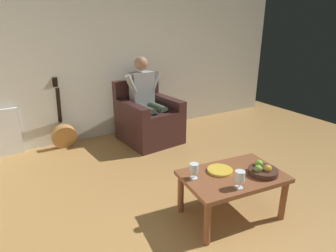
{
  "coord_description": "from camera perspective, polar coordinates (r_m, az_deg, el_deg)",
  "views": [
    {
      "loc": [
        1.44,
        1.25,
        1.73
      ],
      "look_at": [
        -0.19,
        -1.56,
        0.56
      ],
      "focal_mm": 30.73,
      "sensor_mm": 36.0,
      "label": 1
    }
  ],
  "objects": [
    {
      "name": "wall_back",
      "position": [
        4.57,
        -12.08,
        15.09
      ],
      "size": [
        6.49,
        0.06,
        2.78
      ],
      "primitive_type": "cube",
      "color": "silver",
      "rests_on": "ground"
    },
    {
      "name": "armchair",
      "position": [
        4.42,
        -3.97,
        1.18
      ],
      "size": [
        0.85,
        0.92,
        0.91
      ],
      "rotation": [
        0.0,
        0.0,
        0.1
      ],
      "color": "#381D1C",
      "rests_on": "ground"
    },
    {
      "name": "person_seated",
      "position": [
        4.34,
        -4.24,
        5.67
      ],
      "size": [
        0.62,
        0.64,
        1.27
      ],
      "rotation": [
        0.0,
        0.0,
        0.1
      ],
      "color": "#9A9B9A",
      "rests_on": "ground"
    },
    {
      "name": "coffee_table",
      "position": [
        2.74,
        12.65,
        -10.54
      ],
      "size": [
        0.97,
        0.67,
        0.43
      ],
      "rotation": [
        0.0,
        0.0,
        -0.1
      ],
      "color": "brown",
      "rests_on": "ground"
    },
    {
      "name": "guitar",
      "position": [
        4.44,
        -20.01,
        -1.37
      ],
      "size": [
        0.35,
        0.3,
        1.02
      ],
      "color": "#B97F42",
      "rests_on": "ground"
    },
    {
      "name": "wine_glass_near",
      "position": [
        2.47,
        14.05,
        -9.78
      ],
      "size": [
        0.08,
        0.08,
        0.15
      ],
      "color": "silver",
      "rests_on": "coffee_table"
    },
    {
      "name": "wine_glass_far",
      "position": [
        2.55,
        5.17,
        -8.43
      ],
      "size": [
        0.08,
        0.08,
        0.14
      ],
      "color": "silver",
      "rests_on": "coffee_table"
    },
    {
      "name": "fruit_bowl",
      "position": [
        2.77,
        18.26,
        -8.38
      ],
      "size": [
        0.27,
        0.27,
        0.11
      ],
      "color": "#41281E",
      "rests_on": "coffee_table"
    },
    {
      "name": "decorative_dish",
      "position": [
        2.72,
        10.26,
        -8.66
      ],
      "size": [
        0.23,
        0.23,
        0.02
      ],
      "primitive_type": "cylinder",
      "color": "gold",
      "rests_on": "coffee_table"
    }
  ]
}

